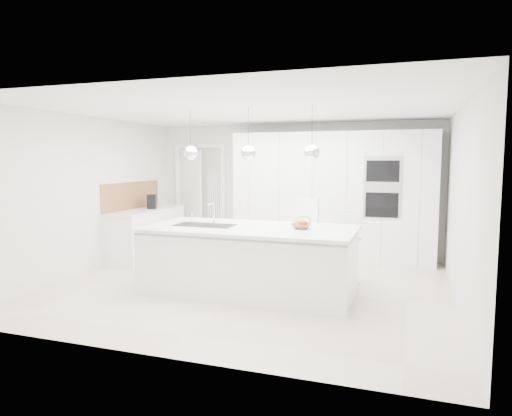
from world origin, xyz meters
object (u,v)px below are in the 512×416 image
(espresso_machine, at_px, (152,202))
(bar_stool_right, at_px, (349,248))
(island_base, at_px, (249,262))
(fruit_bowl, at_px, (301,226))
(bar_stool_left, at_px, (305,240))

(espresso_machine, distance_m, bar_stool_right, 3.87)
(island_base, xyz_separation_m, bar_stool_right, (1.23, 0.92, 0.10))
(espresso_machine, xyz_separation_m, bar_stool_right, (3.76, -0.76, -0.50))
(espresso_machine, relative_size, bar_stool_right, 0.25)
(fruit_bowl, distance_m, espresso_machine, 3.59)
(fruit_bowl, height_order, bar_stool_left, bar_stool_left)
(island_base, xyz_separation_m, bar_stool_left, (0.58, 0.88, 0.18))
(bar_stool_left, distance_m, bar_stool_right, 0.66)
(fruit_bowl, bearing_deg, bar_stool_right, 56.57)
(bar_stool_right, bearing_deg, fruit_bowl, -120.02)
(espresso_machine, xyz_separation_m, bar_stool_left, (3.11, -0.81, -0.42))
(island_base, xyz_separation_m, fruit_bowl, (0.70, 0.12, 0.50))
(espresso_machine, bearing_deg, bar_stool_right, -36.27)
(island_base, height_order, fruit_bowl, fruit_bowl)
(fruit_bowl, relative_size, espresso_machine, 1.04)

